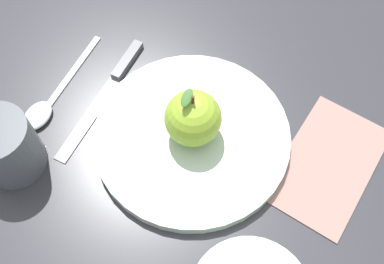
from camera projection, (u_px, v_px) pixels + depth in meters
ground_plane at (188, 130)px, 0.60m from camera, size 2.40×2.40×0.00m
dinner_plate at (192, 136)px, 0.59m from camera, size 0.26×0.26×0.02m
apple at (193, 118)px, 0.55m from camera, size 0.07×0.07×0.09m
cup at (4, 145)px, 0.54m from camera, size 0.08×0.08×0.08m
knife at (109, 87)px, 0.63m from camera, size 0.09×0.21×0.01m
spoon at (46, 106)px, 0.62m from camera, size 0.08×0.18×0.01m
linen_napkin at (328, 163)px, 0.58m from camera, size 0.18×0.21×0.00m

